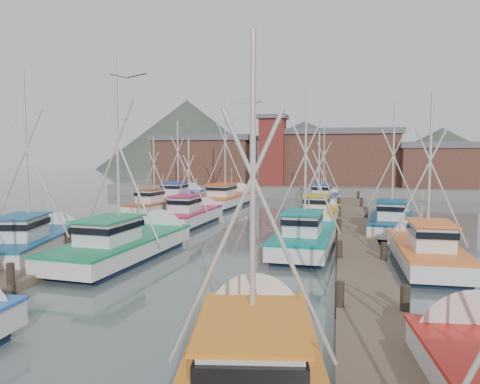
% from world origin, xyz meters
% --- Properties ---
extents(ground, '(260.00, 260.00, 0.00)m').
position_xyz_m(ground, '(0.00, 0.00, 0.00)').
color(ground, '#455352').
rests_on(ground, ground).
extents(dock_left, '(2.30, 46.00, 1.50)m').
position_xyz_m(dock_left, '(-7.00, 4.04, 0.21)').
color(dock_left, brown).
rests_on(dock_left, ground).
extents(dock_right, '(2.30, 46.00, 1.50)m').
position_xyz_m(dock_right, '(7.00, 4.04, 0.21)').
color(dock_right, brown).
rests_on(dock_right, ground).
extents(quay, '(44.00, 16.00, 1.20)m').
position_xyz_m(quay, '(0.00, 37.00, 0.60)').
color(quay, slate).
rests_on(quay, ground).
extents(shed_left, '(12.72, 8.48, 6.20)m').
position_xyz_m(shed_left, '(-11.00, 35.00, 4.34)').
color(shed_left, brown).
rests_on(shed_left, quay).
extents(shed_center, '(14.84, 9.54, 6.90)m').
position_xyz_m(shed_center, '(6.00, 37.00, 4.69)').
color(shed_center, brown).
rests_on(shed_center, quay).
extents(shed_right, '(8.48, 6.36, 5.20)m').
position_xyz_m(shed_right, '(17.00, 34.00, 3.84)').
color(shed_right, brown).
rests_on(shed_right, quay).
extents(lookout_tower, '(3.60, 3.60, 8.50)m').
position_xyz_m(lookout_tower, '(-2.00, 33.00, 5.55)').
color(lookout_tower, maroon).
rests_on(lookout_tower, quay).
extents(distant_hills, '(175.00, 140.00, 42.00)m').
position_xyz_m(distant_hills, '(-12.76, 122.59, 0.00)').
color(distant_hills, '#475143').
rests_on(distant_hills, ground).
extents(boat_1, '(4.25, 9.52, 8.49)m').
position_xyz_m(boat_1, '(4.12, -14.22, 0.68)').
color(boat_1, black).
rests_on(boat_1, ground).
extents(boat_4, '(4.29, 10.33, 10.68)m').
position_xyz_m(boat_4, '(-4.37, -2.44, 0.69)').
color(boat_4, black).
rests_on(boat_4, ground).
extents(boat_5, '(3.78, 9.24, 9.44)m').
position_xyz_m(boat_5, '(4.25, 1.47, 0.68)').
color(boat_5, black).
rests_on(boat_5, ground).
extents(boat_6, '(4.40, 9.13, 10.00)m').
position_xyz_m(boat_6, '(-9.34, -2.82, 0.69)').
color(boat_6, black).
rests_on(boat_6, ground).
extents(boat_7, '(3.51, 8.48, 8.65)m').
position_xyz_m(boat_7, '(9.91, -1.02, 0.68)').
color(boat_7, black).
rests_on(boat_7, ground).
extents(boat_8, '(3.10, 8.33, 6.87)m').
position_xyz_m(boat_8, '(-4.49, 8.53, 0.67)').
color(boat_8, black).
rests_on(boat_8, ground).
extents(boat_9, '(3.28, 8.46, 7.36)m').
position_xyz_m(boat_9, '(4.60, 10.82, 0.68)').
color(boat_9, black).
rests_on(boat_9, ground).
extents(boat_10, '(3.44, 8.10, 7.13)m').
position_xyz_m(boat_10, '(-9.16, 13.54, 0.68)').
color(boat_10, black).
rests_on(boat_10, ground).
extents(boat_11, '(3.66, 8.63, 9.10)m').
position_xyz_m(boat_11, '(9.40, 7.86, 0.68)').
color(boat_11, black).
rests_on(boat_11, ground).
extents(boat_12, '(4.68, 10.41, 11.83)m').
position_xyz_m(boat_12, '(-4.72, 20.79, 0.69)').
color(boat_12, black).
rests_on(boat_12, ground).
extents(boat_13, '(3.44, 8.48, 8.43)m').
position_xyz_m(boat_13, '(4.60, 22.60, 0.68)').
color(boat_13, black).
rests_on(boat_13, ground).
extents(boat_14, '(3.81, 9.43, 9.20)m').
position_xyz_m(boat_14, '(-9.93, 21.70, 0.68)').
color(boat_14, black).
rests_on(boat_14, ground).
extents(gull_near, '(1.55, 0.64, 0.24)m').
position_xyz_m(gull_near, '(-2.29, -6.51, 8.30)').
color(gull_near, slate).
rests_on(gull_near, ground).
extents(gull_far, '(1.55, 0.66, 0.24)m').
position_xyz_m(gull_far, '(0.29, 5.65, 8.38)').
color(gull_far, slate).
rests_on(gull_far, ground).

